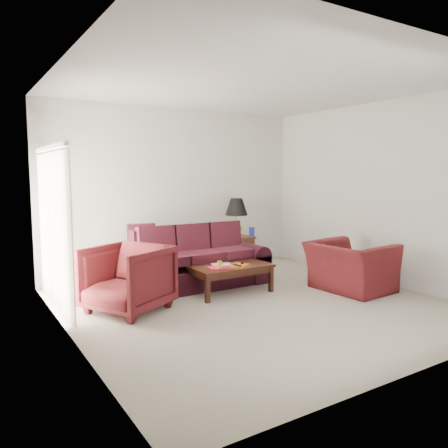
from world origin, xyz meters
The scene contains 19 objects.
floor centered at (0.00, 0.00, 0.00)m, with size 5.00×5.00×0.00m, color beige.
blinds centered at (-2.42, 1.30, 1.08)m, with size 0.10×2.00×2.16m, color silver.
sofa centered at (-0.21, 1.30, 0.47)m, with size 2.30×0.99×0.94m, color black, non-canonical shape.
throw_pillow centered at (-0.86, 2.08, 0.75)m, with size 0.47×0.13×0.47m, color black.
end_table centered at (1.08, 2.15, 0.31)m, with size 0.57×0.57×0.62m, color #453117, non-canonical shape.
table_lamp centered at (1.12, 2.19, 0.99)m, with size 0.44×0.44×0.73m, color gold, non-canonical shape.
clock centered at (0.91, 2.00, 0.69)m, with size 0.14×0.05×0.14m, color #BABBBF.
blue_canister centered at (1.33, 1.98, 0.71)m, with size 0.11×0.11×0.17m, color #172C98.
picture_frame centered at (0.96, 2.37, 0.69)m, with size 0.12×0.02×0.14m, color white.
floor_lamp centered at (-2.24, 2.20, 0.82)m, with size 0.27×0.27×1.64m, color silver, non-canonical shape.
armchair_left centered at (-1.63, 0.64, 0.44)m, with size 0.95×0.97×0.89m, color #430F13.
armchair_right centered at (1.68, -0.19, 0.38)m, with size 1.16×1.02×0.76m, color #491013.
coffee_table centered at (0.02, 0.67, 0.22)m, with size 1.24×0.62×0.43m, color black, non-canonical shape.
magazine_red centered at (-0.26, 0.60, 0.44)m, with size 0.28×0.21×0.02m, color red.
magazine_white centered at (-0.10, 0.76, 0.44)m, with size 0.28×0.21×0.02m, color silver.
magazine_orange centered at (0.09, 0.57, 0.44)m, with size 0.31×0.23×0.02m, color orange.
remote_a centered at (0.03, 0.52, 0.46)m, with size 0.05×0.16×0.02m, color black.
remote_b centered at (0.20, 0.64, 0.46)m, with size 0.04×0.15×0.02m, color black.
yellow_glass centered at (-0.27, 0.53, 0.49)m, with size 0.07×0.07×0.12m, color yellow.
Camera 1 is at (-3.53, -4.82, 1.82)m, focal length 35.00 mm.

